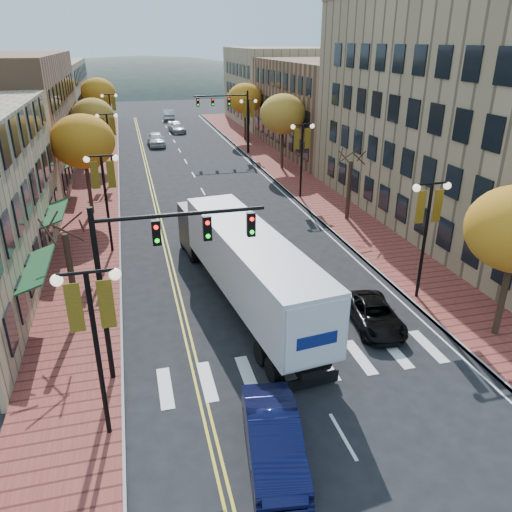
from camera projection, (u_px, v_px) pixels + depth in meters
ground at (321, 398)px, 18.34m from camera, size 200.00×200.00×0.00m
sidewalk_left at (97, 184)px, 45.10m from camera, size 4.00×85.00×0.15m
sidewalk_right at (286, 172)px, 49.23m from camera, size 4.00×85.00×0.15m
building_left_far at (37, 99)px, 66.71m from camera, size 12.00×26.00×9.50m
building_right_near at (496, 113)px, 33.79m from camera, size 15.00×28.00×15.00m
building_right_mid at (340, 106)px, 57.87m from camera, size 15.00×24.00×10.00m
building_right_far at (284, 86)px, 77.21m from camera, size 15.00×20.00×11.00m
tree_left_a at (72, 277)px, 22.48m from camera, size 0.28×0.28×4.20m
tree_left_b at (83, 142)px, 35.41m from camera, size 4.48×4.48×7.21m
tree_left_c at (93, 116)px, 49.78m from camera, size 4.16×4.16×6.69m
tree_left_d at (98, 93)px, 65.54m from camera, size 4.61×4.61×7.42m
tree_right_b at (349, 190)px, 35.48m from camera, size 0.28×0.28×4.20m
tree_right_c at (283, 114)px, 48.41m from camera, size 4.48×4.48×7.21m
tree_right_d at (245, 98)px, 62.68m from camera, size 4.35×4.35×7.00m
lamp_left_a at (93, 324)px, 14.91m from camera, size 1.96×0.36×6.05m
lamp_left_b at (104, 185)px, 29.11m from camera, size 1.96×0.36×6.05m
lamp_left_c at (108, 133)px, 45.10m from camera, size 1.96×0.36×6.05m
lamp_left_d at (110, 109)px, 61.08m from camera, size 1.96×0.36×6.05m
lamp_right_a at (427, 219)px, 23.67m from camera, size 1.96×0.36×6.05m
lamp_right_b at (302, 146)px, 39.65m from camera, size 1.96×0.36×6.05m
lamp_right_c at (249, 116)px, 55.63m from camera, size 1.96×0.36×6.05m
traffic_mast_near at (153, 259)px, 17.78m from camera, size 6.10×0.35×7.00m
traffic_mast_far at (231, 110)px, 54.92m from camera, size 6.10×0.34×7.00m
semi_truck at (241, 258)px, 24.24m from camera, size 4.45×16.21×4.00m
navy_sedan at (273, 438)px, 15.45m from camera, size 2.25×4.85×1.54m
black_suv at (375, 315)px, 22.71m from camera, size 2.49×4.45×1.18m
car_far_white at (156, 139)px, 61.38m from camera, size 2.17×4.93×1.65m
car_far_silver at (177, 128)px, 70.33m from camera, size 2.39×4.73×1.32m
car_far_oncoming at (169, 115)px, 81.25m from camera, size 1.89×5.00×1.63m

